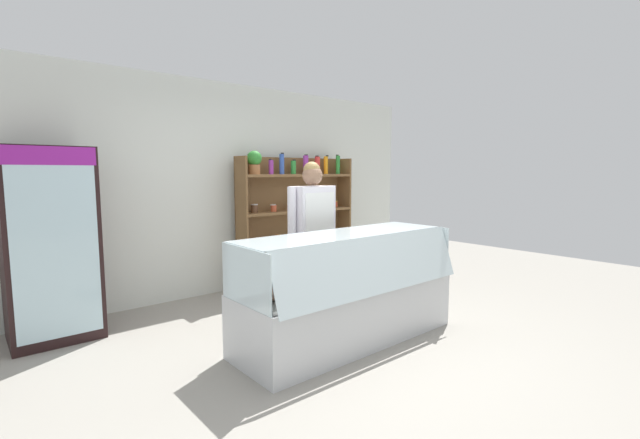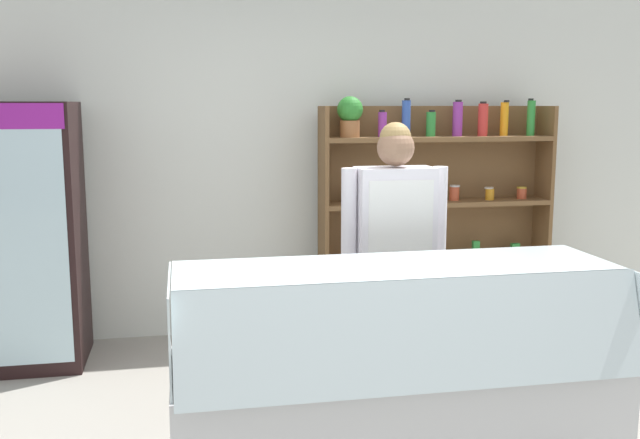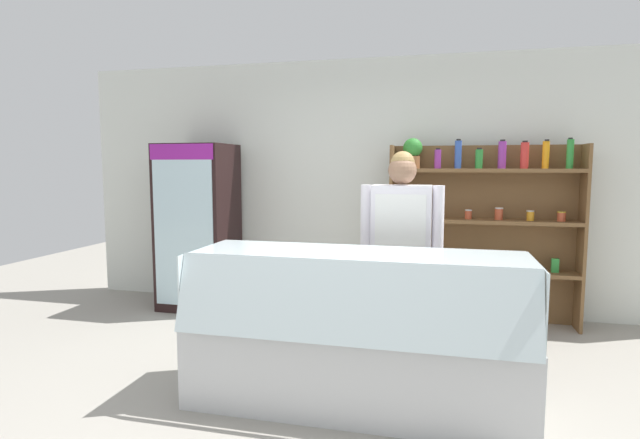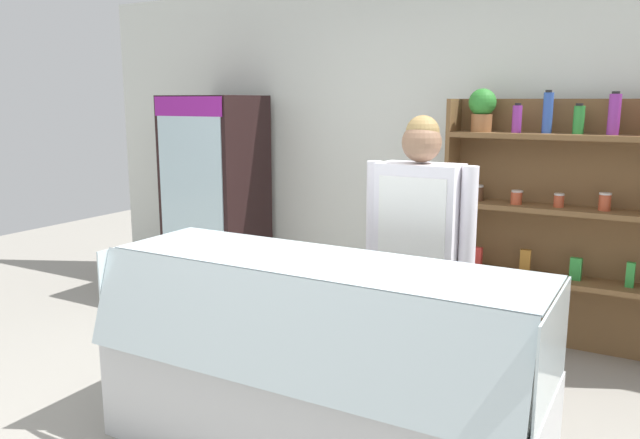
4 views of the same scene
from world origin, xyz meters
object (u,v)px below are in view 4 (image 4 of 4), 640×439
at_px(shelving_unit, 576,212).
at_px(shop_clerk, 418,238).
at_px(deli_display_case, 315,398).
at_px(drinks_fridge, 216,198).

bearing_deg(shelving_unit, shop_clerk, -118.34).
bearing_deg(deli_display_case, shop_clerk, 73.96).
bearing_deg(deli_display_case, shelving_unit, 66.16).
bearing_deg(drinks_fridge, shelving_unit, 3.46).
bearing_deg(drinks_fridge, deli_display_case, -41.61).
bearing_deg(drinks_fridge, shop_clerk, -24.76).
distance_m(shelving_unit, deli_display_case, 2.31).
distance_m(shelving_unit, shop_clerk, 1.41).
relative_size(shelving_unit, shop_clerk, 1.10).
bearing_deg(shop_clerk, deli_display_case, -106.04).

